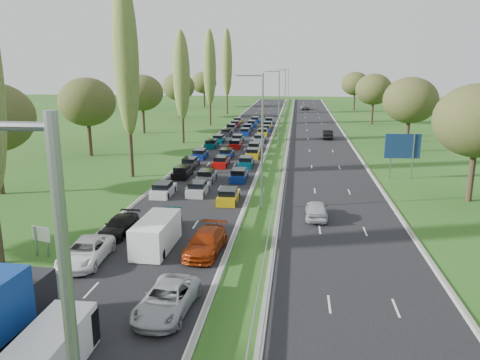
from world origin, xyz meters
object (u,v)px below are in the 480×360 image
(direction_sign, at_px, (403,148))
(near_car_2, at_px, (86,252))
(near_car_3, at_px, (119,226))
(white_van_rear, at_px, (157,233))
(info_sign, at_px, (41,237))
(white_van_front, at_px, (54,349))

(direction_sign, bearing_deg, near_car_2, -133.38)
(near_car_3, xyz_separation_m, direction_sign, (25.20, 21.42, 2.88))
(white_van_rear, bearing_deg, info_sign, -160.98)
(white_van_rear, relative_size, info_sign, 2.62)
(info_sign, distance_m, direction_sign, 38.98)
(near_car_2, xyz_separation_m, white_van_rear, (3.91, 3.06, 0.37))
(info_sign, height_order, direction_sign, direction_sign)
(near_car_2, bearing_deg, near_car_3, 84.98)
(near_car_2, bearing_deg, info_sign, 165.69)
(white_van_front, xyz_separation_m, info_sign, (-7.07, 11.60, 0.32))
(white_van_rear, height_order, direction_sign, direction_sign)
(near_car_2, distance_m, info_sign, 3.53)
(near_car_2, distance_m, direction_sign, 37.07)
(white_van_front, distance_m, direction_sign, 43.65)
(near_car_2, height_order, white_van_rear, white_van_rear)
(white_van_rear, distance_m, direction_sign, 32.15)
(white_van_rear, bearing_deg, near_car_3, 148.41)
(near_car_3, height_order, white_van_rear, white_van_rear)
(direction_sign, bearing_deg, white_van_front, -119.91)
(near_car_2, xyz_separation_m, direction_sign, (25.39, 26.86, 2.81))
(near_car_2, xyz_separation_m, white_van_front, (3.66, -10.91, 0.29))
(near_car_3, distance_m, white_van_rear, 4.44)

